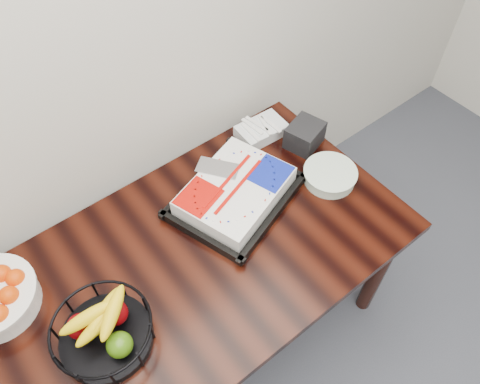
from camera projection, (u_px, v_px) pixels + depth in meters
table at (176, 282)px, 1.75m from camera, size 1.80×0.90×0.75m
cake_tray at (235, 193)px, 1.84m from camera, size 0.57×0.51×0.10m
fruit_basket at (103, 331)px, 1.47m from camera, size 0.32×0.32×0.17m
plate_stack at (330, 175)px, 1.92m from camera, size 0.22×0.22×0.05m
fork_bag at (261, 130)px, 2.08m from camera, size 0.22×0.15×0.06m
napkin_box at (305, 135)px, 2.03m from camera, size 0.18×0.17×0.11m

